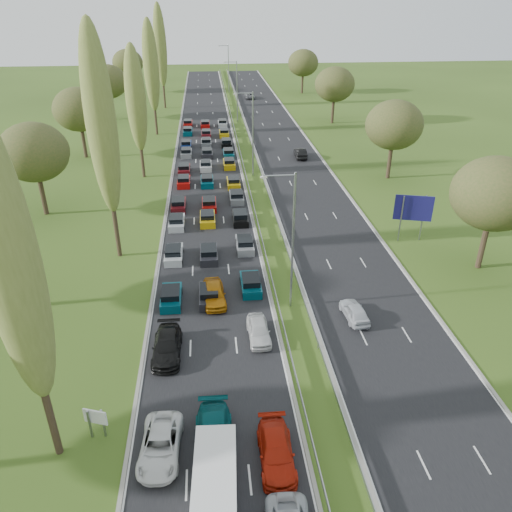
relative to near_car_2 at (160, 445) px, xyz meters
name	(u,v)px	position (x,y,z in m)	size (l,w,h in m)	color
ground	(252,171)	(10.02, 51.75, -0.72)	(260.00, 260.00, 0.00)	#324C17
near_carriageway	(207,167)	(3.27, 54.25, -0.72)	(10.50, 215.00, 0.04)	black
far_carriageway	(293,165)	(16.77, 54.25, -0.72)	(10.50, 215.00, 0.04)	black
central_reservation	(250,163)	(10.02, 54.25, -0.17)	(2.36, 215.00, 0.32)	gray
lamp_columns	(253,135)	(10.02, 49.75, 5.28)	(0.18, 140.18, 12.00)	gray
poplar_row	(124,105)	(-5.98, 39.92, 11.67)	(2.80, 127.80, 22.44)	#2D2116
woodland_left	(25,161)	(-16.48, 34.38, 6.97)	(8.00, 166.00, 11.10)	#2D2116
woodland_right	(417,141)	(29.52, 38.42, 6.97)	(8.00, 153.00, 11.10)	#2D2116
traffic_queue_fill	(207,175)	(3.28, 49.33, -0.28)	(9.11, 69.30, 0.80)	#053F4C
near_car_2	(160,445)	(0.00, 0.00, 0.00)	(2.31, 5.01, 1.39)	silver
near_car_3	(167,346)	(-0.15, 9.19, 0.05)	(2.09, 5.13, 1.49)	black
near_car_7	(214,438)	(3.10, 0.16, 0.10)	(2.23, 5.48, 1.59)	#054A50
near_car_8	(214,293)	(3.50, 16.11, 0.10)	(1.89, 4.69, 1.60)	#B66D0C
near_car_11	(276,452)	(6.63, -1.11, 0.01)	(1.99, 4.89, 1.42)	#AB1C0A
near_car_12	(259,330)	(6.82, 10.51, 0.01)	(1.67, 4.15, 1.41)	silver
far_car_0	(355,311)	(14.97, 12.40, -0.02)	(1.61, 3.99, 1.36)	silver
far_car_1	(300,153)	(18.57, 57.92, 0.08)	(1.65, 4.72, 1.55)	black
far_car_2	(250,96)	(14.81, 110.66, -0.02)	(2.25, 4.87, 1.35)	gray
white_van_rear	(215,477)	(3.12, -2.79, 0.45)	(2.23, 5.68, 2.29)	silver
info_sign	(96,420)	(-3.88, 1.73, 0.65)	(1.45, 0.59, 2.10)	gray
direction_sign	(413,210)	(24.92, 26.25, 2.85)	(3.88, 1.17, 5.20)	gray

